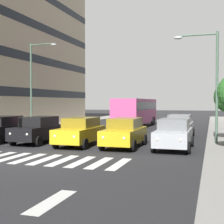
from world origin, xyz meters
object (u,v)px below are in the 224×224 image
object	(u,v)px
street_lamp_right	(35,78)
bus_behind_traffic	(136,110)
street_lamp_left	(210,75)
car_0	(174,134)
car_3	(38,129)
car_1	(125,132)
car_4	(2,129)
car_2	(80,131)
car_row2_0	(180,126)

from	to	relation	value
street_lamp_right	bus_behind_traffic	bearing A→B (deg)	-137.81
street_lamp_left	street_lamp_right	distance (m)	16.30
car_0	car_3	world-z (taller)	same
street_lamp_left	street_lamp_right	world-z (taller)	street_lamp_right
car_1	street_lamp_right	size ratio (longest dim) A/B	0.56
car_3	bus_behind_traffic	xyz separation A→B (m)	(-3.13, -14.56, 0.97)
car_3	car_4	size ratio (longest dim) A/B	1.00
car_1	bus_behind_traffic	size ratio (longest dim) A/B	0.42
car_2	car_4	size ratio (longest dim) A/B	1.00
car_2	car_row2_0	world-z (taller)	same
car_0	car_1	world-z (taller)	same
car_3	car_4	world-z (taller)	same
bus_behind_traffic	car_0	bearing A→B (deg)	111.03
car_1	bus_behind_traffic	distance (m)	15.08
bus_behind_traffic	street_lamp_right	world-z (taller)	street_lamp_right
street_lamp_right	car_3	bearing A→B (deg)	122.53
car_3	street_lamp_left	bearing A→B (deg)	-168.83
car_1	car_3	distance (m)	5.92
car_4	car_row2_0	distance (m)	12.84
car_0	bus_behind_traffic	distance (m)	15.77
car_1	bus_behind_traffic	xyz separation A→B (m)	(2.78, -14.79, 0.97)
car_3	bus_behind_traffic	bearing A→B (deg)	-102.15
car_2	street_lamp_right	xyz separation A→B (m)	(7.87, -7.77, 4.03)
car_2	car_row2_0	xyz separation A→B (m)	(-5.37, -6.44, 0.00)
car_0	car_2	distance (m)	5.65
car_3	car_row2_0	world-z (taller)	same
car_3	street_lamp_left	distance (m)	11.40
car_2	bus_behind_traffic	size ratio (longest dim) A/B	0.42
bus_behind_traffic	street_lamp_right	xyz separation A→B (m)	(7.87, 7.13, 3.05)
car_1	street_lamp_right	distance (m)	13.72
car_4	car_row2_0	xyz separation A→B (m)	(-11.18, -6.30, 0.00)
street_lamp_left	street_lamp_right	bearing A→B (deg)	-19.07
bus_behind_traffic	street_lamp_right	bearing A→B (deg)	42.19
car_0	street_lamp_left	world-z (taller)	street_lamp_left
car_4	street_lamp_right	bearing A→B (deg)	-74.93
car_3	street_lamp_left	xyz separation A→B (m)	(-10.66, -2.10, 3.44)
car_4	street_lamp_right	distance (m)	8.87
car_2	car_1	bearing A→B (deg)	-177.69
car_1	car_4	distance (m)	8.60
car_row2_0	bus_behind_traffic	xyz separation A→B (m)	(5.37, -8.46, 0.97)
car_1	bus_behind_traffic	bearing A→B (deg)	-79.36
car_0	street_lamp_left	xyz separation A→B (m)	(-1.88, -2.23, 3.44)
bus_behind_traffic	street_lamp_right	distance (m)	11.05
car_2	street_lamp_right	distance (m)	11.77
car_0	street_lamp_right	size ratio (longest dim) A/B	0.56
car_row2_0	street_lamp_left	size ratio (longest dim) A/B	0.65
car_2	bus_behind_traffic	xyz separation A→B (m)	(0.00, -14.90, 0.97)
car_2	street_lamp_right	world-z (taller)	street_lamp_right
car_row2_0	bus_behind_traffic	size ratio (longest dim) A/B	0.42
bus_behind_traffic	street_lamp_left	xyz separation A→B (m)	(-7.53, 12.46, 2.46)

